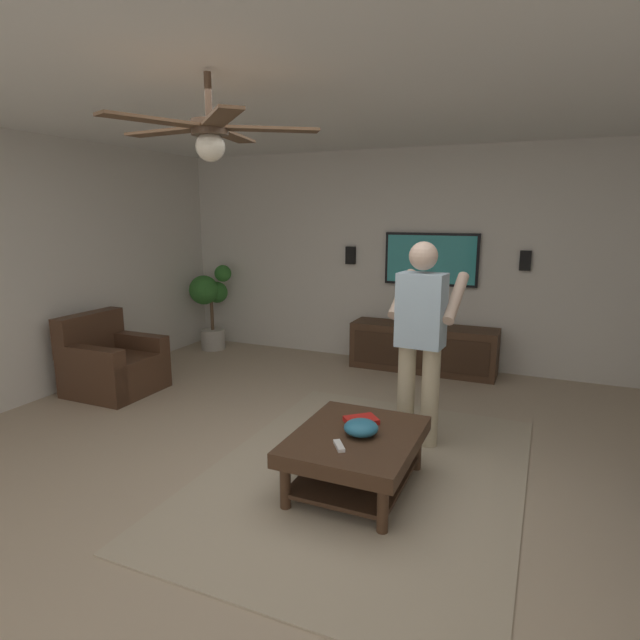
{
  "coord_description": "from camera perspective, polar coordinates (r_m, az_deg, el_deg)",
  "views": [
    {
      "loc": [
        -3.0,
        -1.38,
        1.85
      ],
      "look_at": [
        0.73,
        0.26,
        1.01
      ],
      "focal_mm": 29.22,
      "sensor_mm": 36.0,
      "label": 1
    }
  ],
  "objects": [
    {
      "name": "ground_plane",
      "position": [
        3.79,
        -0.93,
        -17.61
      ],
      "size": [
        7.8,
        7.8,
        0.0
      ],
      "primitive_type": "plane",
      "color": "tan"
    },
    {
      "name": "wall_back_tv",
      "position": [
        6.47,
        11.39,
        6.57
      ],
      "size": [
        0.1,
        6.67,
        2.6
      ],
      "primitive_type": "cube",
      "color": "silver",
      "rests_on": "ground"
    },
    {
      "name": "ceiling_slab",
      "position": [
        3.4,
        -1.09,
        25.32
      ],
      "size": [
        6.7,
        6.67,
        0.1
      ],
      "primitive_type": "cube",
      "color": "white"
    },
    {
      "name": "area_rug",
      "position": [
        3.92,
        4.93,
        -16.46
      ],
      "size": [
        2.93,
        2.15,
        0.01
      ],
      "primitive_type": "cube",
      "color": "tan",
      "rests_on": "ground"
    },
    {
      "name": "armchair",
      "position": [
        5.89,
        -21.83,
        -4.67
      ],
      "size": [
        0.8,
        0.81,
        0.82
      ],
      "rotation": [
        0.0,
        0.0,
        -1.57
      ],
      "color": "#472D1E",
      "rests_on": "ground"
    },
    {
      "name": "coffee_table",
      "position": [
        3.62,
        3.95,
        -13.82
      ],
      "size": [
        1.0,
        0.8,
        0.4
      ],
      "color": "#422B1C",
      "rests_on": "ground"
    },
    {
      "name": "media_console",
      "position": [
        6.3,
        11.2,
        -3.05
      ],
      "size": [
        0.45,
        1.7,
        0.55
      ],
      "rotation": [
        0.0,
        0.0,
        3.14
      ],
      "color": "#422B1C",
      "rests_on": "ground"
    },
    {
      "name": "tv",
      "position": [
        6.36,
        12.05,
        6.52
      ],
      "size": [
        0.05,
        1.11,
        0.62
      ],
      "rotation": [
        0.0,
        0.0,
        3.14
      ],
      "color": "black"
    },
    {
      "name": "person_standing",
      "position": [
        4.17,
        11.01,
        -1.3
      ],
      "size": [
        0.56,
        0.57,
        1.64
      ],
      "rotation": [
        0.0,
        0.0,
        -0.09
      ],
      "color": "#C6B793",
      "rests_on": "ground"
    },
    {
      "name": "potted_plant_tall",
      "position": [
        7.28,
        -11.92,
        2.13
      ],
      "size": [
        0.51,
        0.52,
        1.16
      ],
      "color": "#B7B2A8",
      "rests_on": "ground"
    },
    {
      "name": "bowl",
      "position": [
        3.54,
        4.52,
        -11.67
      ],
      "size": [
        0.23,
        0.23,
        0.1
      ],
      "primitive_type": "ellipsoid",
      "color": "teal",
      "rests_on": "coffee_table"
    },
    {
      "name": "remote_white",
      "position": [
        3.38,
        2.1,
        -13.61
      ],
      "size": [
        0.15,
        0.12,
        0.02
      ],
      "primitive_type": "cube",
      "rotation": [
        0.0,
        0.0,
        3.75
      ],
      "color": "white",
      "rests_on": "coffee_table"
    },
    {
      "name": "book",
      "position": [
        3.74,
        4.54,
        -10.89
      ],
      "size": [
        0.27,
        0.27,
        0.04
      ],
      "primitive_type": "cube",
      "rotation": [
        0.0,
        0.0,
        2.31
      ],
      "color": "red",
      "rests_on": "coffee_table"
    },
    {
      "name": "vase_round",
      "position": [
        6.31,
        8.92,
        0.64
      ],
      "size": [
        0.22,
        0.22,
        0.22
      ],
      "primitive_type": "sphere",
      "color": "gold",
      "rests_on": "media_console"
    },
    {
      "name": "wall_speaker_left",
      "position": [
        6.25,
        21.57,
        6.07
      ],
      "size": [
        0.06,
        0.12,
        0.22
      ],
      "primitive_type": "cube",
      "color": "black"
    },
    {
      "name": "wall_speaker_right",
      "position": [
        6.66,
        3.37,
        7.08
      ],
      "size": [
        0.06,
        0.12,
        0.22
      ],
      "primitive_type": "cube",
      "color": "black"
    },
    {
      "name": "ceiling_fan",
      "position": [
        3.06,
        -12.0,
        19.44
      ],
      "size": [
        1.18,
        1.13,
        0.46
      ],
      "color": "#4C3828"
    }
  ]
}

